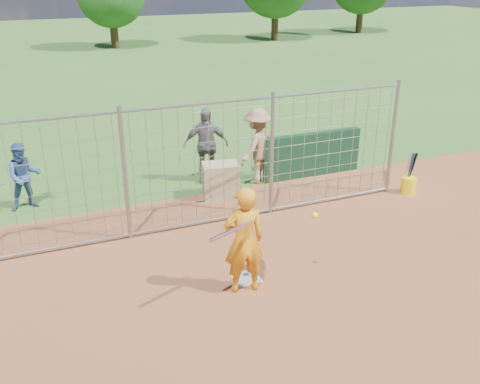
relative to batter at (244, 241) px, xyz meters
name	(u,v)px	position (x,y,z in m)	size (l,w,h in m)	color
ground	(242,273)	(0.17, 0.48, -0.90)	(100.00, 100.00, 0.00)	#2D591E
home_plate	(246,278)	(0.17, 0.28, -0.89)	(0.43, 0.43, 0.02)	silver
dugout_wall	(312,155)	(3.57, 4.08, -0.35)	(2.60, 0.20, 1.10)	#11381E
batter	(244,241)	(0.00, 0.00, 0.00)	(0.66, 0.43, 1.81)	orange
bystander_a	(24,176)	(-3.08, 4.72, -0.17)	(0.72, 0.56, 1.47)	navy
bystander_b	(206,145)	(1.02, 4.74, 0.01)	(1.07, 0.45, 1.83)	#5E5D63
bystander_c	(257,146)	(2.13, 4.23, 0.01)	(1.18, 0.68, 1.82)	#937250
equipment_bin	(221,181)	(0.99, 3.69, -0.50)	(0.80, 0.55, 0.80)	tan
equipment_in_play	(253,227)	(0.02, -0.30, 0.38)	(1.90, 0.39, 0.14)	silver
bucket_with_bats	(409,183)	(5.08, 2.24, -0.66)	(0.34, 0.34, 0.97)	yellow
backstop_fence	(202,167)	(0.17, 2.48, 0.36)	(9.08, 0.08, 2.60)	gray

